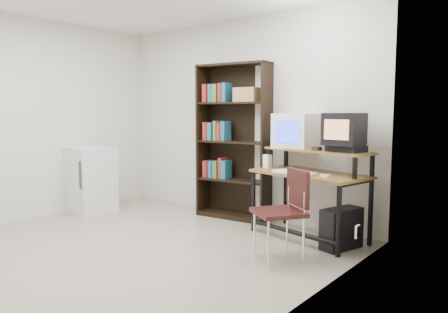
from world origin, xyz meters
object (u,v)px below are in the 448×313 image
Objects in this scene: crt_monitor at (296,131)px; school_chair at (286,205)px; bookshelf at (235,140)px; mini_fridge at (91,179)px; pc_tower at (341,228)px; crt_tv at (344,129)px; computer_desk at (311,176)px.

crt_monitor reaches higher than school_chair.
bookshelf is 2.10m from mini_fridge.
bookshelf reaches higher than mini_fridge.
crt_monitor is at bearing 149.20° from school_chair.
mini_fridge is (-3.41, -0.62, 0.25)m from pc_tower.
crt_tv is 1.61m from bookshelf.
mini_fridge is (-1.75, -1.01, -0.57)m from bookshelf.
crt_monitor is 1.27m from school_chair.
crt_tv reaches higher than school_chair.
computer_desk is 1.59× the size of school_chair.
pc_tower is at bearing -64.36° from crt_tv.
bookshelf is (-1.59, 0.21, -0.20)m from crt_tv.
mini_fridge is at bearing -152.19° from pc_tower.
pc_tower is 1.89m from bookshelf.
bookshelf is (-1.39, 1.03, 0.49)m from school_chair.
bookshelf is 2.20× the size of mini_fridge.
computer_desk is 1.50× the size of mini_fridge.
crt_monitor is at bearing 168.16° from crt_tv.
school_chair is 1.80m from bookshelf.
school_chair is at bearing -65.53° from crt_monitor.
bookshelf reaches higher than crt_tv.
mini_fridge reaches higher than school_chair.
crt_monitor is 2.94m from mini_fridge.
bookshelf is (-1.23, 0.24, 0.33)m from computer_desk.
bookshelf reaches higher than pc_tower.
computer_desk is 3.08m from mini_fridge.
mini_fridge is (-2.68, -0.97, -0.72)m from crt_monitor.
school_chair is at bearing -42.62° from bookshelf.
school_chair is (-0.20, -0.82, -0.69)m from crt_tv.
school_chair reaches higher than pc_tower.
crt_tv is (0.36, 0.03, 0.52)m from computer_desk.
crt_monitor is 0.99× the size of pc_tower.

